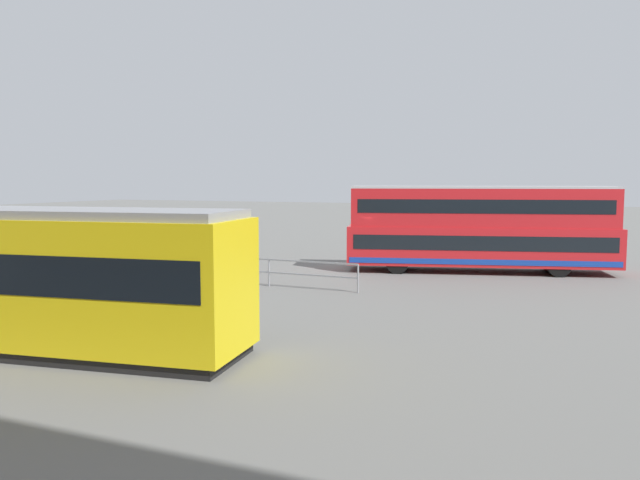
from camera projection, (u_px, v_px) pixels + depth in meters
The scene contains 5 objects.
ground_plane at pixel (353, 269), 29.48m from camera, with size 160.00×160.00×0.00m, color slate.
double_decker_bus at pixel (480, 228), 28.26m from camera, with size 11.96×5.20×3.85m.
pedestrian_near_railing at pixel (231, 254), 26.54m from camera, with size 0.44×0.44×1.75m.
pedestrian_railing at pixel (269, 267), 24.55m from camera, with size 7.43×0.24×1.08m.
info_sign at pixel (201, 236), 26.32m from camera, with size 1.21×0.35×2.58m.
Camera 1 is at (-9.60, 27.64, 4.13)m, focal length 35.53 mm.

